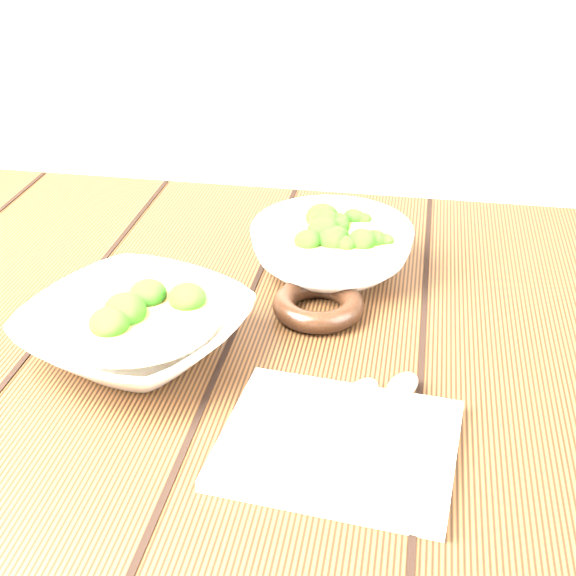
{
  "coord_description": "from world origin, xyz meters",
  "views": [
    {
      "loc": [
        0.16,
        -0.7,
        1.22
      ],
      "look_at": [
        0.04,
        0.02,
        0.8
      ],
      "focal_mm": 50.0,
      "sensor_mm": 36.0,
      "label": 1
    }
  ],
  "objects_px": {
    "napkin": "(338,444)",
    "soup_bowl_front": "(136,329)",
    "trivet": "(318,305)",
    "table": "(255,422)",
    "soup_bowl_back": "(331,248)"
  },
  "relations": [
    {
      "from": "napkin",
      "to": "soup_bowl_front",
      "type": "bearing_deg",
      "value": 158.6
    },
    {
      "from": "trivet",
      "to": "napkin",
      "type": "relative_size",
      "value": 0.51
    },
    {
      "from": "table",
      "to": "trivet",
      "type": "xyz_separation_m",
      "value": [
        0.06,
        0.05,
        0.13
      ]
    },
    {
      "from": "table",
      "to": "trivet",
      "type": "height_order",
      "value": "trivet"
    },
    {
      "from": "table",
      "to": "soup_bowl_front",
      "type": "height_order",
      "value": "soup_bowl_front"
    },
    {
      "from": "soup_bowl_front",
      "to": "trivet",
      "type": "height_order",
      "value": "soup_bowl_front"
    },
    {
      "from": "napkin",
      "to": "trivet",
      "type": "bearing_deg",
      "value": 108.05
    },
    {
      "from": "trivet",
      "to": "soup_bowl_back",
      "type": "bearing_deg",
      "value": 89.17
    },
    {
      "from": "soup_bowl_front",
      "to": "trivet",
      "type": "xyz_separation_m",
      "value": [
        0.17,
        0.11,
        -0.02
      ]
    },
    {
      "from": "table",
      "to": "soup_bowl_front",
      "type": "bearing_deg",
      "value": -153.9
    },
    {
      "from": "table",
      "to": "trivet",
      "type": "relative_size",
      "value": 11.74
    },
    {
      "from": "table",
      "to": "trivet",
      "type": "distance_m",
      "value": 0.16
    },
    {
      "from": "soup_bowl_front",
      "to": "soup_bowl_back",
      "type": "relative_size",
      "value": 1.2
    },
    {
      "from": "soup_bowl_front",
      "to": "soup_bowl_back",
      "type": "distance_m",
      "value": 0.27
    },
    {
      "from": "trivet",
      "to": "napkin",
      "type": "xyz_separation_m",
      "value": [
        0.05,
        -0.22,
        -0.01
      ]
    }
  ]
}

